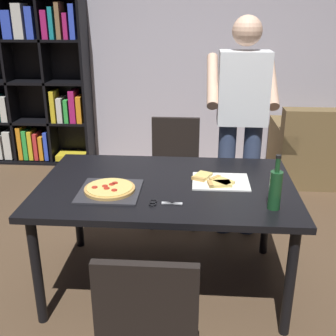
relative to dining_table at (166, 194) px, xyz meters
The scene contains 11 objects.
ground_plane 0.68m from the dining_table, ahead, with size 12.00×12.00×0.00m, color brown.
back_wall 2.70m from the dining_table, 90.00° to the left, with size 6.40×0.10×2.80m, color #BCB7C6.
dining_table is the anchor object (origin of this frame).
chair_near_camera 1.01m from the dining_table, 90.00° to the right, with size 0.42×0.42×0.90m.
chair_far_side 1.01m from the dining_table, 90.00° to the left, with size 0.42×0.42×0.90m.
bookshelf 3.00m from the dining_table, 127.30° to the left, with size 1.40×0.35×1.95m.
person_serving_pizza 1.00m from the dining_table, 55.79° to the left, with size 0.55×0.54×1.75m.
pepperoni_pizza_on_tray 0.38m from the dining_table, 156.38° to the right, with size 0.37×0.37×0.04m.
pizza_slices_on_towel 0.34m from the dining_table, ahead, with size 0.37×0.28×0.03m.
wine_bottle 0.72m from the dining_table, 25.76° to the right, with size 0.07×0.07×0.32m.
kitchen_scissors 0.30m from the dining_table, 93.28° to the right, with size 0.19×0.09×0.01m.
Camera 1 is at (0.18, -2.43, 1.81)m, focal length 44.62 mm.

